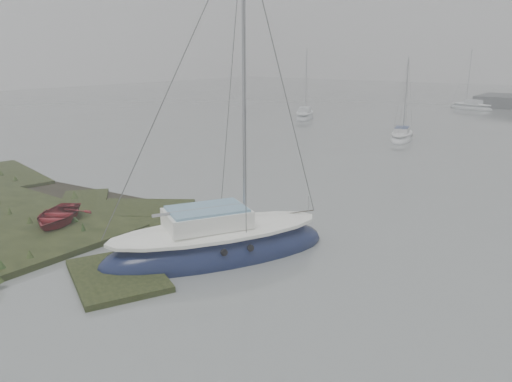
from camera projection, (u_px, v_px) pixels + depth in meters
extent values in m
plane|color=slate|center=(430.00, 141.00, 39.03)|extent=(160.00, 160.00, 0.00)
ellipsoid|color=#121B3D|center=(217.00, 252.00, 16.88)|extent=(6.12, 8.16, 1.92)
ellipsoid|color=white|center=(217.00, 230.00, 16.68)|extent=(5.17, 7.02, 0.54)
cube|color=white|center=(207.00, 218.00, 16.42)|extent=(2.80, 3.19, 0.56)
cube|color=#729FBC|center=(207.00, 209.00, 16.33)|extent=(2.59, 2.94, 0.09)
cylinder|color=#939399|center=(244.00, 80.00, 15.76)|extent=(0.12, 0.12, 9.03)
cylinder|color=#939399|center=(200.00, 210.00, 16.24)|extent=(1.63, 2.81, 0.10)
ellipsoid|color=white|center=(401.00, 139.00, 39.32)|extent=(2.70, 5.08, 1.17)
ellipsoid|color=silver|center=(402.00, 133.00, 39.19)|extent=(2.24, 4.40, 0.33)
cube|color=silver|center=(402.00, 130.00, 38.93)|extent=(1.40, 1.86, 0.35)
cube|color=navy|center=(402.00, 127.00, 38.88)|extent=(1.30, 1.71, 0.06)
cylinder|color=#939399|center=(406.00, 94.00, 38.94)|extent=(0.08, 0.08, 5.53)
cylinder|color=#939399|center=(402.00, 128.00, 38.75)|extent=(0.52, 1.89, 0.06)
ellipsoid|color=#ABAFB4|center=(305.00, 118.00, 52.28)|extent=(3.92, 5.63, 1.31)
ellipsoid|color=silver|center=(305.00, 113.00, 52.14)|extent=(3.30, 4.85, 0.37)
cube|color=silver|center=(305.00, 110.00, 51.83)|extent=(1.84, 2.17, 0.39)
cube|color=#A9AFB4|center=(305.00, 108.00, 51.77)|extent=(1.70, 1.99, 0.06)
cylinder|color=#939399|center=(306.00, 79.00, 51.90)|extent=(0.08, 0.08, 6.16)
cylinder|color=#939399|center=(304.00, 108.00, 51.63)|extent=(0.99, 1.98, 0.07)
ellipsoid|color=#A2A7AB|center=(471.00, 109.00, 60.61)|extent=(5.69, 3.24, 1.31)
ellipsoid|color=white|center=(471.00, 104.00, 60.47)|extent=(4.92, 2.70, 0.37)
cube|color=white|center=(473.00, 102.00, 60.21)|extent=(2.11, 1.64, 0.39)
cube|color=#B2B6BD|center=(474.00, 100.00, 60.15)|extent=(1.94, 1.52, 0.06)
cylinder|color=#939399|center=(469.00, 76.00, 60.11)|extent=(0.09, 0.09, 6.18)
cylinder|color=#939399|center=(475.00, 100.00, 60.03)|extent=(2.09, 0.68, 0.07)
imported|color=maroon|center=(57.00, 215.00, 19.44)|extent=(3.34, 3.54, 0.60)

